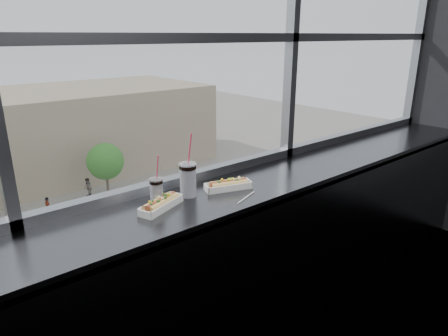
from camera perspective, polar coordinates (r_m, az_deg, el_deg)
wall_back_lower at (r=2.85m, az=-5.58°, el=-12.59°), size 6.00×0.00×6.00m
counter at (r=2.41m, az=-2.27°, el=-4.65°), size 6.00×0.55×0.06m
counter_fascia at (r=2.50m, az=1.63°, el=-17.49°), size 6.00×0.04×1.04m
hotdog_tray_left at (r=2.25m, az=-8.97°, el=-5.05°), size 0.31×0.20×0.07m
hotdog_tray_right at (r=2.49m, az=0.62°, el=-2.41°), size 0.31×0.18×0.07m
soda_cup_left at (r=2.28m, az=-9.61°, el=-3.17°), size 0.08×0.08×0.30m
soda_cup_right at (r=2.37m, az=-5.17°, el=-1.43°), size 0.11×0.11×0.39m
loose_straw at (r=2.37m, az=3.18°, el=-4.21°), size 0.19×0.08×0.01m
wrapper at (r=2.21m, az=-9.65°, el=-6.07°), size 0.09×0.07×0.02m
car_near_c at (r=21.80m, az=-26.36°, el=-16.72°), size 2.75×6.45×2.14m
car_near_d at (r=23.42m, az=-11.57°, el=-12.46°), size 2.79×6.40×2.11m
car_near_e at (r=25.71m, az=-1.94°, el=-9.27°), size 2.76×6.00×1.96m
pedestrian_d at (r=35.13m, az=-18.89°, el=-2.46°), size 0.67×0.89×2.01m
pedestrian_c at (r=32.60m, az=-23.88°, el=-4.87°), size 0.62×0.82×1.85m
tree_right at (r=33.93m, az=-16.59°, el=0.89°), size 3.02×3.02×4.71m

